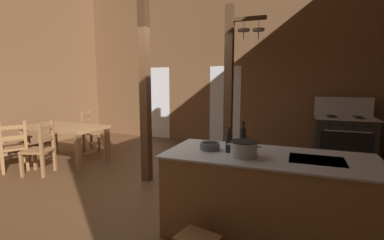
% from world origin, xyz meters
% --- Properties ---
extents(ground_plane, '(8.67, 8.02, 0.10)m').
position_xyz_m(ground_plane, '(0.00, 0.00, -0.05)').
color(ground_plane, brown).
extents(wall_back, '(8.67, 0.14, 4.61)m').
position_xyz_m(wall_back, '(0.00, 3.68, 2.30)').
color(wall_back, brown).
rests_on(wall_back, ground_plane).
extents(glazed_door_back_left, '(1.00, 0.01, 2.05)m').
position_xyz_m(glazed_door_back_left, '(-1.77, 3.60, 1.02)').
color(glazed_door_back_left, white).
rests_on(glazed_door_back_left, ground_plane).
extents(glazed_panel_back_right, '(0.84, 0.01, 2.05)m').
position_xyz_m(glazed_panel_back_right, '(0.39, 3.60, 1.02)').
color(glazed_panel_back_right, white).
rests_on(glazed_panel_back_right, ground_plane).
extents(kitchen_island, '(2.20, 1.06, 0.89)m').
position_xyz_m(kitchen_island, '(2.14, -0.51, 0.44)').
color(kitchen_island, '#9E7044').
rests_on(kitchen_island, ground_plane).
extents(stove_range, '(1.18, 0.87, 1.32)m').
position_xyz_m(stove_range, '(3.15, 3.01, 0.48)').
color(stove_range, '#282828').
rests_on(stove_range, ground_plane).
extents(support_post_with_pot_rack, '(0.69, 0.21, 2.96)m').
position_xyz_m(support_post_with_pot_rack, '(1.17, 1.39, 1.59)').
color(support_post_with_pot_rack, brown).
rests_on(support_post_with_pot_rack, ground_plane).
extents(support_post_center, '(0.14, 0.14, 2.96)m').
position_xyz_m(support_post_center, '(0.03, 0.40, 1.48)').
color(support_post_center, brown).
rests_on(support_post_center, ground_plane).
extents(dining_table, '(1.71, 0.93, 0.74)m').
position_xyz_m(dining_table, '(-2.18, 0.70, 0.65)').
color(dining_table, '#9E7044').
rests_on(dining_table, ground_plane).
extents(ladderback_chair_near_window, '(0.55, 0.55, 0.95)m').
position_xyz_m(ladderback_chair_near_window, '(-2.34, 1.66, 0.45)').
color(ladderback_chair_near_window, olive).
rests_on(ladderback_chair_near_window, ground_plane).
extents(ladderback_chair_by_post, '(0.60, 0.60, 0.95)m').
position_xyz_m(ladderback_chair_by_post, '(-2.50, -0.18, 0.45)').
color(ladderback_chair_by_post, olive).
rests_on(ladderback_chair_by_post, ground_plane).
extents(ladderback_chair_at_table_end, '(0.57, 0.57, 0.95)m').
position_xyz_m(ladderback_chair_at_table_end, '(-1.88, -0.10, 0.45)').
color(ladderback_chair_at_table_end, olive).
rests_on(ladderback_chair_at_table_end, ground_plane).
extents(stockpot_on_counter, '(0.35, 0.28, 0.16)m').
position_xyz_m(stockpot_on_counter, '(1.92, -0.66, 0.97)').
color(stockpot_on_counter, '#B7BABF').
rests_on(stockpot_on_counter, kitchen_island).
extents(mixing_bowl_on_counter, '(0.23, 0.23, 0.08)m').
position_xyz_m(mixing_bowl_on_counter, '(1.50, -0.53, 0.93)').
color(mixing_bowl_on_counter, slate).
rests_on(mixing_bowl_on_counter, kitchen_island).
extents(bottle_tall_on_counter, '(0.07, 0.07, 0.27)m').
position_xyz_m(bottle_tall_on_counter, '(1.73, -0.55, 1.00)').
color(bottle_tall_on_counter, '#1E2328').
rests_on(bottle_tall_on_counter, kitchen_island).
extents(bottle_short_on_counter, '(0.07, 0.07, 0.33)m').
position_xyz_m(bottle_short_on_counter, '(1.85, -0.41, 1.02)').
color(bottle_short_on_counter, '#1E2328').
rests_on(bottle_short_on_counter, kitchen_island).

